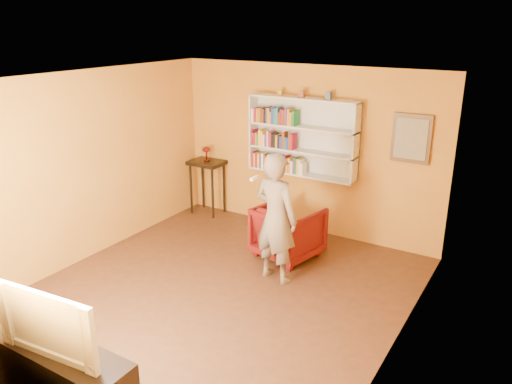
% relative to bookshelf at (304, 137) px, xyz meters
% --- Properties ---
extents(room_shell, '(5.30, 5.80, 2.88)m').
position_rel_bookshelf_xyz_m(room_shell, '(0.00, -2.41, -0.58)').
color(room_shell, '#432615').
rests_on(room_shell, ground).
extents(bookshelf, '(1.80, 0.29, 1.23)m').
position_rel_bookshelf_xyz_m(bookshelf, '(0.00, 0.00, 0.00)').
color(bookshelf, silver).
rests_on(bookshelf, room_shell).
extents(books_row_lower, '(0.94, 0.19, 0.26)m').
position_rel_bookshelf_xyz_m(books_row_lower, '(-0.39, -0.11, -0.46)').
color(books_row_lower, maroon).
rests_on(books_row_lower, bookshelf).
extents(books_row_middle, '(0.75, 0.18, 0.27)m').
position_rel_bookshelf_xyz_m(books_row_middle, '(-0.48, -0.11, -0.09)').
color(books_row_middle, maroon).
rests_on(books_row_middle, bookshelf).
extents(books_row_upper, '(0.77, 0.19, 0.27)m').
position_rel_bookshelf_xyz_m(books_row_upper, '(-0.46, -0.11, 0.30)').
color(books_row_upper, white).
rests_on(books_row_upper, bookshelf).
extents(ornament_left, '(0.07, 0.07, 0.10)m').
position_rel_bookshelf_xyz_m(ornament_left, '(-0.40, -0.06, 0.67)').
color(ornament_left, '#AA8630').
rests_on(ornament_left, bookshelf).
extents(ornament_centre, '(0.08, 0.08, 0.11)m').
position_rel_bookshelf_xyz_m(ornament_centre, '(-0.02, -0.06, 0.67)').
color(ornament_centre, brown).
rests_on(ornament_centre, bookshelf).
extents(ornament_right, '(0.08, 0.08, 0.11)m').
position_rel_bookshelf_xyz_m(ornament_right, '(0.41, -0.06, 0.68)').
color(ornament_right, '#42526E').
rests_on(ornament_right, bookshelf).
extents(framed_painting, '(0.55, 0.05, 0.70)m').
position_rel_bookshelf_xyz_m(framed_painting, '(1.65, 0.05, 0.16)').
color(framed_painting, '#513317').
rests_on(framed_painting, room_shell).
extents(console_table, '(0.60, 0.45, 0.97)m').
position_rel_bookshelf_xyz_m(console_table, '(-1.80, -0.16, -0.79)').
color(console_table, black).
rests_on(console_table, ground).
extents(ruby_lustre, '(0.16, 0.15, 0.25)m').
position_rel_bookshelf_xyz_m(ruby_lustre, '(-1.80, -0.16, -0.44)').
color(ruby_lustre, maroon).
rests_on(ruby_lustre, console_table).
extents(armchair, '(1.01, 1.02, 0.78)m').
position_rel_bookshelf_xyz_m(armchair, '(0.27, -0.97, -1.20)').
color(armchair, '#4C0508').
rests_on(armchair, ground).
extents(person, '(0.71, 0.53, 1.76)m').
position_rel_bookshelf_xyz_m(person, '(0.44, -1.66, -0.71)').
color(person, '#6E5F51').
rests_on(person, ground).
extents(game_remote, '(0.04, 0.15, 0.04)m').
position_rel_bookshelf_xyz_m(game_remote, '(0.24, -1.88, -0.14)').
color(game_remote, white).
rests_on(game_remote, person).
extents(tv_cabinet, '(1.48, 0.44, 0.53)m').
position_rel_bookshelf_xyz_m(tv_cabinet, '(-0.10, -4.66, -1.33)').
color(tv_cabinet, black).
rests_on(tv_cabinet, ground).
extents(television, '(1.12, 0.25, 0.64)m').
position_rel_bookshelf_xyz_m(television, '(-0.10, -4.66, -0.74)').
color(television, black).
rests_on(television, tv_cabinet).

